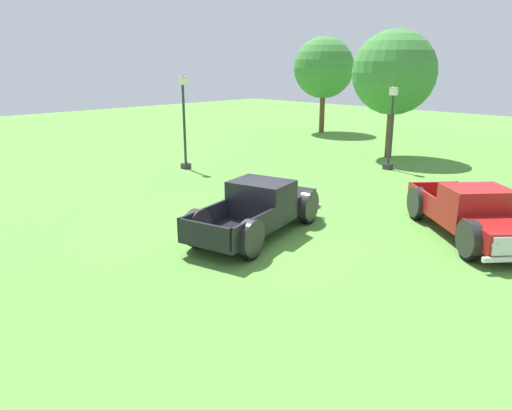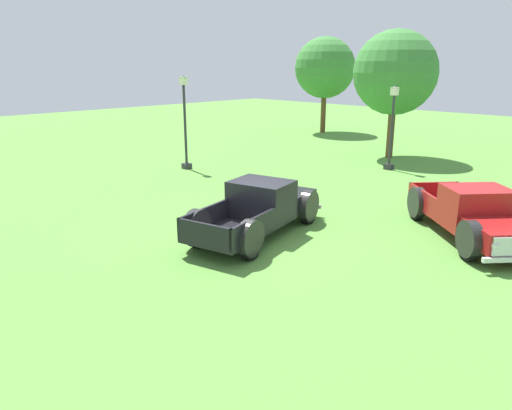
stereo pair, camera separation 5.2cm
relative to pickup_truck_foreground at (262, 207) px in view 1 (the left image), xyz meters
name	(u,v)px [view 1 (the left image)]	position (x,y,z in m)	size (l,w,h in m)	color
ground_plane	(253,239)	(0.29, -0.67, -0.74)	(80.00, 80.00, 0.00)	#548C38
pickup_truck_foreground	(262,207)	(0.00, 0.00, 0.00)	(2.96, 5.33, 1.54)	black
pickup_truck_behind_left	(475,216)	(4.77, 3.58, -0.01)	(4.93, 4.59, 1.53)	maroon
lamp_post_near	(391,126)	(-1.89, 10.47, 1.27)	(0.36, 0.36, 3.83)	#2D2D33
lamp_post_far	(184,121)	(-8.76, 3.87, 1.51)	(0.36, 0.36, 4.29)	#2D2D33
oak_tree_east	(394,73)	(-3.46, 13.19, 3.59)	(4.24, 4.24, 6.46)	brown
oak_tree_center	(324,68)	(-11.88, 18.46, 3.73)	(4.19, 4.19, 6.58)	brown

